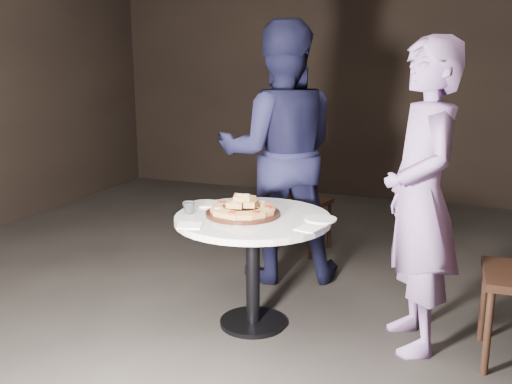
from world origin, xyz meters
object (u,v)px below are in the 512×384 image
table (253,237)px  water_glass (189,208)px  chair_far (298,196)px  diner_teal (421,198)px  focaccia_pile (243,207)px  diner_navy (280,153)px  serving_board (243,213)px

table → water_glass: (-0.37, -0.09, 0.16)m
chair_far → diner_teal: (1.06, -1.24, 0.36)m
chair_far → focaccia_pile: bearing=105.4°
chair_far → diner_navy: bearing=104.3°
chair_far → diner_teal: diner_teal is taller
serving_board → water_glass: size_ratio=5.79×
diner_teal → serving_board: bearing=-105.9°
water_glass → diner_teal: size_ratio=0.04×
table → diner_teal: (0.92, 0.10, 0.29)m
table → diner_navy: diner_navy is taller
table → diner_teal: bearing=6.4°
table → diner_navy: size_ratio=0.50×
water_glass → diner_navy: 0.96m
serving_board → water_glass: 0.32m
focaccia_pile → chair_far: (-0.07, 1.34, -0.25)m
water_glass → diner_navy: diner_navy is taller
serving_board → diner_navy: diner_navy is taller
water_glass → chair_far: chair_far is taller
chair_far → water_glass: bearing=93.2°
serving_board → diner_navy: (-0.06, 0.82, 0.22)m
focaccia_pile → serving_board: bearing=-62.1°
focaccia_pile → diner_teal: (0.98, 0.10, 0.12)m
focaccia_pile → water_glass: size_ratio=5.22×
table → focaccia_pile: bearing=-180.0°
water_glass → diner_navy: size_ratio=0.04×
water_glass → chair_far: bearing=80.9°
chair_far → table: bearing=108.1°
table → focaccia_pile: focaccia_pile is taller
diner_navy → chair_far: bearing=-110.9°
diner_navy → water_glass: bearing=51.9°
water_glass → diner_teal: diner_teal is taller
serving_board → water_glass: water_glass is taller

